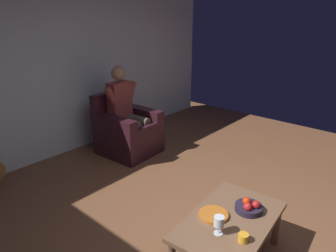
{
  "coord_description": "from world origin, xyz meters",
  "views": [
    {
      "loc": [
        2.16,
        1.0,
        1.97
      ],
      "look_at": [
        -0.26,
        -1.11,
        0.79
      ],
      "focal_mm": 32.69,
      "sensor_mm": 36.0,
      "label": 1
    }
  ],
  "objects_px": {
    "armchair": "(127,131)",
    "candle_jar": "(243,238)",
    "person_seated": "(126,109)",
    "fruit_bowl": "(249,207)",
    "decorative_dish": "(214,215)",
    "wine_glass_near": "(219,222)",
    "coffee_table": "(230,225)"
  },
  "relations": [
    {
      "from": "fruit_bowl",
      "to": "armchair",
      "type": "bearing_deg",
      "value": -107.42
    },
    {
      "from": "candle_jar",
      "to": "wine_glass_near",
      "type": "bearing_deg",
      "value": -74.8
    },
    {
      "from": "fruit_bowl",
      "to": "decorative_dish",
      "type": "height_order",
      "value": "fruit_bowl"
    },
    {
      "from": "decorative_dish",
      "to": "candle_jar",
      "type": "height_order",
      "value": "candle_jar"
    },
    {
      "from": "coffee_table",
      "to": "decorative_dish",
      "type": "bearing_deg",
      "value": -65.14
    },
    {
      "from": "coffee_table",
      "to": "fruit_bowl",
      "type": "relative_size",
      "value": 4.63
    },
    {
      "from": "fruit_bowl",
      "to": "decorative_dish",
      "type": "bearing_deg",
      "value": -36.11
    },
    {
      "from": "armchair",
      "to": "person_seated",
      "type": "relative_size",
      "value": 0.69
    },
    {
      "from": "wine_glass_near",
      "to": "decorative_dish",
      "type": "height_order",
      "value": "wine_glass_near"
    },
    {
      "from": "person_seated",
      "to": "decorative_dish",
      "type": "bearing_deg",
      "value": 62.02
    },
    {
      "from": "armchair",
      "to": "decorative_dish",
      "type": "height_order",
      "value": "armchair"
    },
    {
      "from": "fruit_bowl",
      "to": "wine_glass_near",
      "type": "bearing_deg",
      "value": -5.63
    },
    {
      "from": "armchair",
      "to": "candle_jar",
      "type": "xyz_separation_m",
      "value": [
        1.09,
        2.48,
        0.13
      ]
    },
    {
      "from": "armchair",
      "to": "coffee_table",
      "type": "relative_size",
      "value": 0.85
    },
    {
      "from": "person_seated",
      "to": "candle_jar",
      "type": "bearing_deg",
      "value": 62.81
    },
    {
      "from": "wine_glass_near",
      "to": "fruit_bowl",
      "type": "distance_m",
      "value": 0.41
    },
    {
      "from": "armchair",
      "to": "decorative_dish",
      "type": "relative_size",
      "value": 3.73
    },
    {
      "from": "person_seated",
      "to": "fruit_bowl",
      "type": "distance_m",
      "value": 2.46
    },
    {
      "from": "person_seated",
      "to": "fruit_bowl",
      "type": "xyz_separation_m",
      "value": [
        0.74,
        2.33,
        -0.21
      ]
    },
    {
      "from": "coffee_table",
      "to": "fruit_bowl",
      "type": "xyz_separation_m",
      "value": [
        -0.19,
        0.06,
        0.1
      ]
    },
    {
      "from": "armchair",
      "to": "candle_jar",
      "type": "height_order",
      "value": "armchair"
    },
    {
      "from": "wine_glass_near",
      "to": "fruit_bowl",
      "type": "bearing_deg",
      "value": 174.37
    },
    {
      "from": "person_seated",
      "to": "decorative_dish",
      "type": "xyz_separation_m",
      "value": [
        0.99,
        2.15,
        -0.24
      ]
    },
    {
      "from": "coffee_table",
      "to": "wine_glass_near",
      "type": "relative_size",
      "value": 7.06
    },
    {
      "from": "person_seated",
      "to": "armchair",
      "type": "bearing_deg",
      "value": -90.0
    },
    {
      "from": "person_seated",
      "to": "fruit_bowl",
      "type": "bearing_deg",
      "value": 69.17
    },
    {
      "from": "coffee_table",
      "to": "wine_glass_near",
      "type": "bearing_deg",
      "value": 5.57
    },
    {
      "from": "candle_jar",
      "to": "armchair",
      "type": "bearing_deg",
      "value": -113.77
    },
    {
      "from": "coffee_table",
      "to": "decorative_dish",
      "type": "xyz_separation_m",
      "value": [
        0.06,
        -0.12,
        0.07
      ]
    },
    {
      "from": "coffee_table",
      "to": "wine_glass_near",
      "type": "distance_m",
      "value": 0.27
    },
    {
      "from": "decorative_dish",
      "to": "candle_jar",
      "type": "bearing_deg",
      "value": 71.66
    },
    {
      "from": "armchair",
      "to": "fruit_bowl",
      "type": "relative_size",
      "value": 3.92
    }
  ]
}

